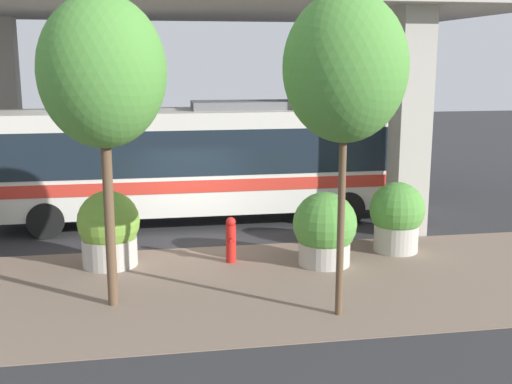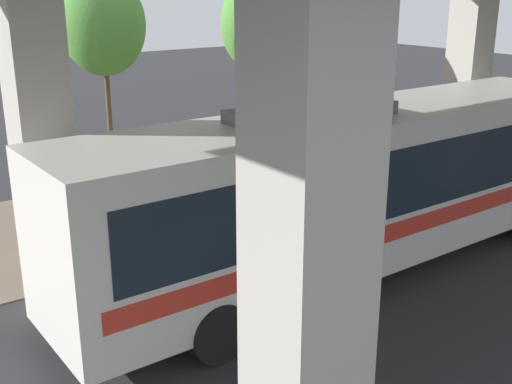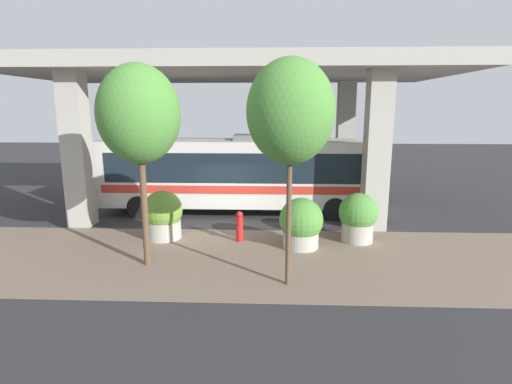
{
  "view_description": "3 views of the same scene",
  "coord_description": "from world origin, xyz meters",
  "views": [
    {
      "loc": [
        -15.96,
        1.19,
        4.8
      ],
      "look_at": [
        1.44,
        -1.82,
        1.13
      ],
      "focal_mm": 45.0,
      "sensor_mm": 36.0,
      "label": 1
    },
    {
      "loc": [
        11.36,
        -9.32,
        5.68
      ],
      "look_at": [
        -0.15,
        -0.84,
        1.01
      ],
      "focal_mm": 45.0,
      "sensor_mm": 36.0,
      "label": 2
    },
    {
      "loc": [
        -15.07,
        -1.88,
        4.74
      ],
      "look_at": [
        1.43,
        -1.2,
        1.26
      ],
      "focal_mm": 28.0,
      "sensor_mm": 36.0,
      "label": 3
    }
  ],
  "objects": [
    {
      "name": "planter_front",
      "position": [
        -1.87,
        -2.89,
        0.86
      ],
      "size": [
        1.51,
        1.51,
        1.76
      ],
      "color": "#ADA89E",
      "rests_on": "ground"
    },
    {
      "name": "fire_hydrant",
      "position": [
        -1.34,
        -0.73,
        0.57
      ],
      "size": [
        0.51,
        0.24,
        1.13
      ],
      "color": "red",
      "rests_on": "ground"
    },
    {
      "name": "overpass",
      "position": [
        4.0,
        0.0,
        5.96
      ],
      "size": [
        9.4,
        19.82,
        6.77
      ],
      "color": "#ADA89E",
      "rests_on": "ground"
    },
    {
      "name": "planter_middle",
      "position": [
        -1.09,
        2.11,
        0.88
      ],
      "size": [
        1.45,
        1.45,
        1.8
      ],
      "color": "#ADA89E",
      "rests_on": "ground"
    },
    {
      "name": "street_tree_far",
      "position": [
        -3.63,
        1.94,
        4.55
      ],
      "size": [
        2.37,
        2.37,
        5.99
      ],
      "color": "brown",
      "rests_on": "ground"
    },
    {
      "name": "street_tree_near",
      "position": [
        -4.87,
        -2.33,
        4.64
      ],
      "size": [
        2.23,
        2.23,
        5.99
      ],
      "color": "brown",
      "rests_on": "ground"
    },
    {
      "name": "planter_back",
      "position": [
        -1.15,
        -4.97,
        0.91
      ],
      "size": [
        1.38,
        1.38,
        1.79
      ],
      "color": "#ADA89E",
      "rests_on": "ground"
    },
    {
      "name": "bus",
      "position": [
        2.78,
        -0.48,
        1.95
      ],
      "size": [
        2.58,
        12.62,
        3.59
      ],
      "color": "silver",
      "rests_on": "ground"
    },
    {
      "name": "sidewalk_strip",
      "position": [
        -3.0,
        0.0,
        0.01
      ],
      "size": [
        6.0,
        40.0,
        0.02
      ],
      "color": "#7A6656",
      "rests_on": "ground"
    },
    {
      "name": "ground_plane",
      "position": [
        0.0,
        0.0,
        0.0
      ],
      "size": [
        80.0,
        80.0,
        0.0
      ],
      "primitive_type": "plane",
      "color": "#2D2D30",
      "rests_on": "ground"
    }
  ]
}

